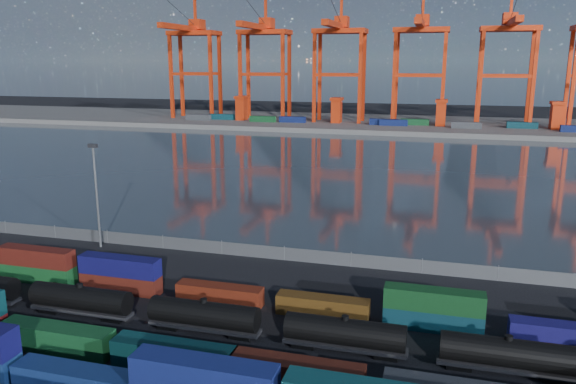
# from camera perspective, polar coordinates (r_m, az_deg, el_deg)

# --- Properties ---
(ground) EXTENTS (700.00, 700.00, 0.00)m
(ground) POSITION_cam_1_polar(r_m,az_deg,el_deg) (60.25, -8.00, -15.73)
(ground) COLOR black
(ground) RESTS_ON ground
(harbor_water) EXTENTS (700.00, 700.00, 0.00)m
(harbor_water) POSITION_cam_1_polar(r_m,az_deg,el_deg) (157.34, 7.38, 2.46)
(harbor_water) COLOR #2C3740
(harbor_water) RESTS_ON ground
(far_quay) EXTENTS (700.00, 70.00, 2.00)m
(far_quay) POSITION_cam_1_polar(r_m,az_deg,el_deg) (260.52, 10.79, 6.79)
(far_quay) COLOR #514F4C
(far_quay) RESTS_ON ground
(container_row_south) EXTENTS (114.03, 2.51, 5.36)m
(container_row_south) POSITION_cam_1_polar(r_m,az_deg,el_deg) (56.67, -23.35, -15.85)
(container_row_south) COLOR #3A3C3E
(container_row_south) RESTS_ON ground
(container_row_mid) EXTENTS (141.14, 2.51, 5.36)m
(container_row_mid) POSITION_cam_1_polar(r_m,az_deg,el_deg) (56.51, -10.33, -15.88)
(container_row_mid) COLOR #46494B
(container_row_mid) RESTS_ON ground
(container_row_north) EXTENTS (140.18, 2.20, 4.68)m
(container_row_north) POSITION_cam_1_polar(r_m,az_deg,el_deg) (69.21, -5.38, -10.02)
(container_row_north) COLOR navy
(container_row_north) RESTS_ON ground
(tanker_string) EXTENTS (136.76, 2.74, 3.92)m
(tanker_string) POSITION_cam_1_polar(r_m,az_deg,el_deg) (59.07, 5.79, -14.12)
(tanker_string) COLOR black
(tanker_string) RESTS_ON ground
(waterfront_fence) EXTENTS (160.12, 0.12, 2.20)m
(waterfront_fence) POSITION_cam_1_polar(r_m,az_deg,el_deg) (83.97, -0.37, -6.29)
(waterfront_fence) COLOR #595B5E
(waterfront_fence) RESTS_ON ground
(yard_light_mast) EXTENTS (1.60, 0.40, 16.60)m
(yard_light_mast) POSITION_cam_1_polar(r_m,az_deg,el_deg) (92.54, -18.90, 0.17)
(yard_light_mast) COLOR slate
(yard_light_mast) RESTS_ON ground
(gantry_cranes) EXTENTS (198.16, 44.47, 60.23)m
(gantry_cranes) POSITION_cam_1_polar(r_m,az_deg,el_deg) (253.32, 9.27, 14.82)
(gantry_cranes) COLOR red
(gantry_cranes) RESTS_ON ground
(quay_containers) EXTENTS (172.58, 10.99, 2.60)m
(quay_containers) POSITION_cam_1_polar(r_m,az_deg,el_deg) (247.10, 7.95, 7.10)
(quay_containers) COLOR navy
(quay_containers) RESTS_ON far_quay
(straddle_carriers) EXTENTS (140.00, 7.00, 11.10)m
(straddle_carriers) POSITION_cam_1_polar(r_m,az_deg,el_deg) (250.18, 10.08, 8.13)
(straddle_carriers) COLOR red
(straddle_carriers) RESTS_ON far_quay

